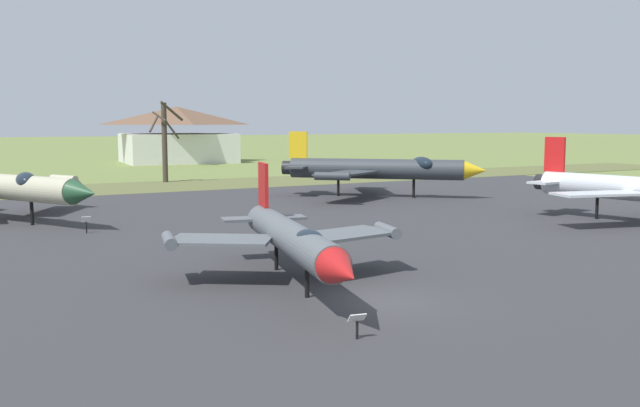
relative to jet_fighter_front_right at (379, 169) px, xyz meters
The scene contains 10 objects.
ground_plane 34.46m from the jet_fighter_front_right, 122.88° to the right, with size 600.00×600.00×0.00m, color olive.
asphalt_apron 23.15m from the jet_fighter_front_right, 144.14° to the right, with size 93.36×51.27×0.05m, color #333335.
grass_verge_strip 26.14m from the jet_fighter_front_right, 135.80° to the left, with size 153.36×12.00×0.06m, color brown.
jet_fighter_front_right is the anchor object (origin of this frame).
jet_fighter_rear_center 32.23m from the jet_fighter_front_right, 128.90° to the right, with size 9.71×13.52×4.44m.
info_placard_rear_center 38.66m from the jet_fighter_front_right, 123.98° to the right, with size 0.54×0.32×0.81m.
jet_fighter_rear_right 28.71m from the jet_fighter_front_right, behind, with size 13.36×15.00×4.99m.
info_placard_rear_right 26.38m from the jet_fighter_front_right, 161.47° to the right, with size 0.52×0.26×1.01m.
bare_tree_center 25.49m from the jet_fighter_front_right, 117.20° to the left, with size 3.50×3.52×8.40m.
visitor_building 58.29m from the jet_fighter_front_right, 89.51° to the left, with size 17.86×15.53×8.66m.
Camera 1 is at (-13.10, -19.79, 6.25)m, focal length 39.16 mm.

